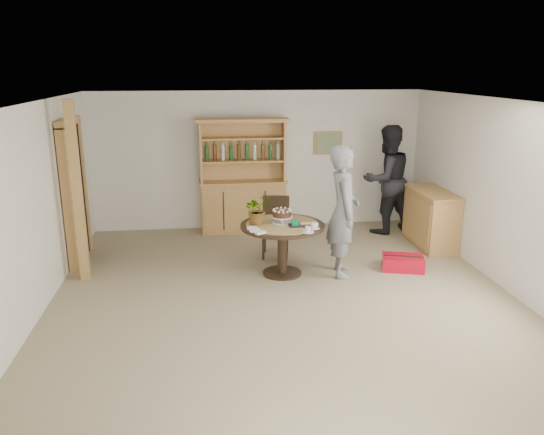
{
  "coord_description": "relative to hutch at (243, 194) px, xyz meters",
  "views": [
    {
      "loc": [
        -0.97,
        -6.08,
        2.9
      ],
      "look_at": [
        -0.14,
        0.37,
        1.05
      ],
      "focal_mm": 35.0,
      "sensor_mm": 36.0,
      "label": 1
    }
  ],
  "objects": [
    {
      "name": "pine_post",
      "position": [
        -2.4,
        -2.04,
        0.56
      ],
      "size": [
        0.12,
        0.12,
        2.5
      ],
      "primitive_type": "cube",
      "color": "tan",
      "rests_on": "ground"
    },
    {
      "name": "napkins",
      "position": [
        -0.02,
        -2.52,
        0.09
      ],
      "size": [
        0.24,
        0.33,
        0.03
      ],
      "color": "white",
      "rests_on": "dining_table"
    },
    {
      "name": "sideboard",
      "position": [
        3.04,
        -1.24,
        -0.22
      ],
      "size": [
        0.54,
        1.26,
        0.94
      ],
      "color": "tan",
      "rests_on": "ground"
    },
    {
      "name": "birthday_cake",
      "position": [
        0.39,
        -2.16,
        0.19
      ],
      "size": [
        0.3,
        0.3,
        0.2
      ],
      "color": "white",
      "rests_on": "dining_table"
    },
    {
      "name": "teen_boy",
      "position": [
        1.24,
        -2.31,
        0.25
      ],
      "size": [
        0.53,
        0.74,
        1.88
      ],
      "primitive_type": "imported",
      "rotation": [
        0.0,
        0.0,
        1.44
      ],
      "color": "slate",
      "rests_on": "ground"
    },
    {
      "name": "hutch",
      "position": [
        0.0,
        0.0,
        0.0
      ],
      "size": [
        1.62,
        0.54,
        2.04
      ],
      "color": "tan",
      "rests_on": "ground"
    },
    {
      "name": "ground",
      "position": [
        0.3,
        -3.24,
        -0.69
      ],
      "size": [
        7.0,
        7.0,
        0.0
      ],
      "primitive_type": "plane",
      "color": "tan",
      "rests_on": "ground"
    },
    {
      "name": "doorway",
      "position": [
        -2.63,
        -1.24,
        0.42
      ],
      "size": [
        0.13,
        1.1,
        2.18
      ],
      "color": "black",
      "rests_on": "ground"
    },
    {
      "name": "adult_person",
      "position": [
        2.53,
        -0.4,
        0.28
      ],
      "size": [
        1.12,
        0.99,
        1.93
      ],
      "primitive_type": "imported",
      "rotation": [
        0.0,
        0.0,
        3.46
      ],
      "color": "black",
      "rests_on": "ground"
    },
    {
      "name": "room_shell",
      "position": [
        0.3,
        -3.23,
        1.05
      ],
      "size": [
        6.04,
        7.04,
        2.52
      ],
      "color": "white",
      "rests_on": "ground"
    },
    {
      "name": "coffee_cup_b",
      "position": [
        0.67,
        -2.66,
        0.11
      ],
      "size": [
        0.15,
        0.15,
        0.08
      ],
      "color": "white",
      "rests_on": "dining_table"
    },
    {
      "name": "coffee_cup_a",
      "position": [
        0.79,
        -2.49,
        0.11
      ],
      "size": [
        0.15,
        0.15,
        0.09
      ],
      "color": "white",
      "rests_on": "dining_table"
    },
    {
      "name": "flower_vase",
      "position": [
        0.04,
        -2.16,
        0.28
      ],
      "size": [
        0.47,
        0.44,
        0.42
      ],
      "primitive_type": "imported",
      "rotation": [
        0.0,
        0.0,
        0.35
      ],
      "color": "#3F7233",
      "rests_on": "dining_table"
    },
    {
      "name": "dining_table",
      "position": [
        0.39,
        -2.21,
        -0.08
      ],
      "size": [
        1.2,
        1.2,
        0.76
      ],
      "color": "black",
      "rests_on": "ground"
    },
    {
      "name": "gift_tray",
      "position": [
        0.61,
        -2.33,
        0.1
      ],
      "size": [
        0.3,
        0.2,
        0.08
      ],
      "color": "black",
      "rests_on": "dining_table"
    },
    {
      "name": "red_suitcase",
      "position": [
        2.2,
        -2.25,
        -0.59
      ],
      "size": [
        0.69,
        0.55,
        0.21
      ],
      "rotation": [
        0.0,
        0.0,
        -0.28
      ],
      "color": "red",
      "rests_on": "ground"
    },
    {
      "name": "dining_chair",
      "position": [
        0.41,
        -1.38,
        -0.15
      ],
      "size": [
        0.49,
        0.49,
        0.95
      ],
      "rotation": [
        0.0,
        0.0,
        -0.18
      ],
      "color": "black",
      "rests_on": "ground"
    }
  ]
}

